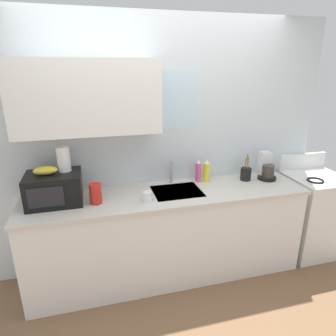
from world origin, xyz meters
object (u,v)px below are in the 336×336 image
at_px(paper_towel_roll, 64,159).
at_px(dish_soap_bottle_yellow, 206,172).
at_px(coffee_maker, 266,169).
at_px(dish_soap_bottle_pink, 198,171).
at_px(stove_range, 311,213).
at_px(cereal_canister, 95,194).
at_px(microwave, 54,189).
at_px(mug_white, 147,197).
at_px(banana_bunch, 45,170).
at_px(utensil_crock, 246,174).

xyz_separation_m(paper_towel_roll, dish_soap_bottle_yellow, (1.36, 0.08, -0.27)).
xyz_separation_m(coffee_maker, dish_soap_bottle_pink, (-0.73, 0.10, 0.01)).
relative_size(stove_range, cereal_canister, 5.97).
relative_size(coffee_maker, dish_soap_bottle_pink, 1.18).
height_order(stove_range, microwave, microwave).
height_order(coffee_maker, mug_white, coffee_maker).
bearing_deg(microwave, paper_towel_roll, 27.17).
xyz_separation_m(dish_soap_bottle_yellow, mug_white, (-0.68, -0.32, -0.06)).
xyz_separation_m(stove_range, mug_white, (-1.91, -0.14, 0.49)).
relative_size(paper_towel_roll, dish_soap_bottle_pink, 0.93).
bearing_deg(stove_range, coffee_maker, 169.75).
bearing_deg(dish_soap_bottle_yellow, paper_towel_roll, -176.78).
bearing_deg(banana_bunch, stove_range, -0.97).
xyz_separation_m(mug_white, utensil_crock, (1.10, 0.26, 0.02)).
bearing_deg(dish_soap_bottle_pink, banana_bunch, -173.77).
bearing_deg(dish_soap_bottle_pink, utensil_crock, -9.82).
distance_m(paper_towel_roll, dish_soap_bottle_pink, 1.31).
height_order(stove_range, coffee_maker, coffee_maker).
xyz_separation_m(banana_bunch, dish_soap_bottle_pink, (1.43, 0.16, -0.19)).
bearing_deg(mug_white, coffee_maker, 10.59).
relative_size(microwave, paper_towel_roll, 2.09).
height_order(dish_soap_bottle_pink, utensil_crock, utensil_crock).
distance_m(dish_soap_bottle_pink, cereal_canister, 1.07).
height_order(dish_soap_bottle_yellow, utensil_crock, utensil_crock).
bearing_deg(paper_towel_roll, coffee_maker, 0.24).
height_order(microwave, dish_soap_bottle_yellow, microwave).
bearing_deg(stove_range, mug_white, -175.70).
bearing_deg(dish_soap_bottle_pink, microwave, -173.48).
bearing_deg(coffee_maker, cereal_canister, -174.88).
bearing_deg(microwave, stove_range, -0.96).
xyz_separation_m(stove_range, banana_bunch, (-2.74, 0.05, 0.75)).
relative_size(coffee_maker, dish_soap_bottle_yellow, 1.18).
relative_size(coffee_maker, mug_white, 2.95).
bearing_deg(cereal_canister, mug_white, -11.58).
bearing_deg(paper_towel_roll, cereal_canister, -32.01).
bearing_deg(utensil_crock, paper_towel_roll, -179.36).
height_order(stove_range, banana_bunch, banana_bunch).
relative_size(banana_bunch, coffee_maker, 0.71).
bearing_deg(coffee_maker, mug_white, -169.41).
height_order(microwave, banana_bunch, banana_bunch).
relative_size(dish_soap_bottle_pink, cereal_canister, 1.31).
relative_size(stove_range, dish_soap_bottle_yellow, 4.54).
bearing_deg(paper_towel_roll, dish_soap_bottle_yellow, 3.22).
relative_size(cereal_canister, utensil_crock, 0.65).
distance_m(microwave, paper_towel_roll, 0.27).
bearing_deg(paper_towel_roll, dish_soap_bottle_pink, 4.74).
bearing_deg(dish_soap_bottle_pink, mug_white, -150.02).
bearing_deg(coffee_maker, dish_soap_bottle_pink, 172.35).
distance_m(dish_soap_bottle_yellow, cereal_canister, 1.14).
relative_size(paper_towel_roll, utensil_crock, 0.79).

